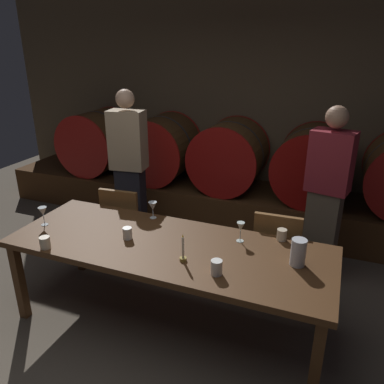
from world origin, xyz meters
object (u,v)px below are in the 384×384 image
cup_far_right (282,235)px  wine_glass_left (43,212)px  pitcher (298,252)px  guest_left (129,168)px  wine_barrel_left (162,148)px  candle_center (183,253)px  wine_barrel_center (229,156)px  cup_far_left (45,243)px  dining_table (168,251)px  wine_glass_right (241,227)px  guest_right (326,195)px  wine_glass_center (153,207)px  wine_barrel_right (313,165)px  cup_center_right (217,267)px  chair_left (125,223)px  cup_center_left (127,233)px  wine_barrel_far_left (98,141)px  chair_right (277,251)px

cup_far_right → wine_glass_left: bearing=-165.9°
pitcher → guest_left: bearing=151.6°
wine_barrel_left → candle_center: 2.62m
wine_barrel_center → cup_far_left: bearing=-105.9°
dining_table → pitcher: size_ratio=12.76×
wine_barrel_left → dining_table: (1.08, -2.10, -0.20)m
pitcher → candle_center: bearing=-161.9°
wine_glass_right → guest_right: bearing=58.6°
wine_glass_center → wine_glass_right: wine_glass_right is taller
wine_barrel_right → cup_center_right: size_ratio=8.18×
chair_left → wine_glass_right: 1.42m
wine_glass_center → cup_center_right: wine_glass_center is taller
cup_center_left → wine_barrel_far_left: bearing=129.3°
chair_left → cup_far_right: bearing=166.3°
wine_glass_left → pitcher: bearing=4.4°
candle_center → guest_left: bearing=132.5°
wine_barrel_right → chair_left: bearing=-139.3°
guest_left → cup_far_left: bearing=87.9°
dining_table → wine_glass_left: wine_glass_left is taller
wine_barrel_left → pitcher: bearing=-44.7°
wine_glass_center → wine_glass_left: bearing=-149.6°
wine_glass_center → cup_far_right: (1.14, 0.02, -0.06)m
wine_barrel_right → pitcher: wine_barrel_right is taller
wine_glass_center → wine_barrel_far_left: bearing=135.7°
guest_right → chair_left: bearing=28.4°
wine_glass_right → cup_far_left: 1.51m
cup_far_right → guest_left: bearing=157.7°
candle_center → pitcher: candle_center is taller
cup_center_left → chair_right: bearing=32.9°
guest_left → cup_center_left: bearing=111.4°
guest_left → wine_barrel_left: bearing=-94.0°
chair_right → guest_left: (-1.76, 0.48, 0.42)m
wine_barrel_far_left → chair_left: (1.29, -1.44, -0.40)m
candle_center → wine_glass_center: candle_center is taller
chair_left → wine_glass_center: bearing=145.3°
wine_barrel_left → chair_right: (1.82, -1.43, -0.40)m
candle_center → cup_center_right: 0.29m
chair_right → guest_right: size_ratio=0.52×
wine_barrel_right → candle_center: size_ratio=4.04×
wine_glass_right → cup_center_left: wine_glass_right is taller
chair_left → wine_glass_center: wine_glass_center is taller
wine_glass_left → cup_far_right: bearing=14.1°
wine_barrel_left → chair_left: bearing=-79.3°
dining_table → pitcher: (0.98, 0.07, 0.16)m
wine_glass_left → cup_far_left: 0.43m
wine_barrel_center → cup_far_right: (0.94, -1.70, -0.09)m
wine_glass_left → cup_center_right: wine_glass_left is taller
wine_barrel_left → guest_left: 0.96m
wine_barrel_center → wine_barrel_right: same height
guest_left → cup_far_right: 1.97m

